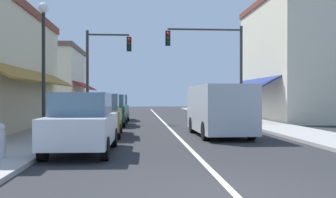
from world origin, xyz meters
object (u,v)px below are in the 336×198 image
parked_car_third_left (111,110)px  van_in_lane (219,109)px  parked_car_second_left (100,115)px  parked_car_far_left (116,108)px  fire_hydrant (1,141)px  traffic_signal_mast_arm (216,57)px  traffic_signal_left_corner (102,62)px  parked_car_nearest_left (83,123)px  street_lamp_left_near (43,49)px

parked_car_third_left → van_in_lane: bearing=-51.2°
parked_car_second_left → parked_car_far_left: same height
parked_car_third_left → fire_hydrant: parked_car_third_left is taller
parked_car_third_left → traffic_signal_mast_arm: 7.32m
traffic_signal_left_corner → parked_car_nearest_left: bearing=-87.1°
traffic_signal_mast_arm → parked_car_second_left: bearing=-130.6°
van_in_lane → fire_hydrant: bearing=-138.9°
traffic_signal_left_corner → street_lamp_left_near: traffic_signal_left_corner is taller
parked_car_far_left → street_lamp_left_near: 13.74m
traffic_signal_mast_arm → traffic_signal_left_corner: traffic_signal_mast_arm is taller
parked_car_third_left → van_in_lane: 7.96m
parked_car_second_left → traffic_signal_left_corner: (-0.69, 8.18, 2.91)m
fire_hydrant → traffic_signal_left_corner: bearing=85.6°
van_in_lane → parked_car_third_left: bearing=127.4°
street_lamp_left_near → parked_car_third_left: bearing=78.5°
traffic_signal_mast_arm → van_in_lane: bearing=-100.6°
parked_car_nearest_left → traffic_signal_mast_arm: 14.32m
parked_car_far_left → street_lamp_left_near: size_ratio=0.84×
parked_car_nearest_left → street_lamp_left_near: 3.74m
parked_car_far_left → traffic_signal_left_corner: traffic_signal_left_corner is taller
van_in_lane → traffic_signal_left_corner: 10.53m
van_in_lane → fire_hydrant: 9.16m
van_in_lane → fire_hydrant: size_ratio=5.99×
parked_car_third_left → street_lamp_left_near: 9.02m
parked_car_third_left → traffic_signal_mast_arm: bearing=14.0°
van_in_lane → traffic_signal_left_corner: bearing=122.8°
fire_hydrant → traffic_signal_mast_arm: bearing=59.4°
traffic_signal_left_corner → fire_hydrant: bearing=-94.4°
parked_car_second_left → parked_car_nearest_left: bearing=-91.3°
parked_car_second_left → street_lamp_left_near: bearing=-124.2°
van_in_lane → traffic_signal_mast_arm: size_ratio=0.86×
parked_car_second_left → van_in_lane: (4.97, -0.30, 0.27)m
traffic_signal_left_corner → street_lamp_left_near: 10.81m
parked_car_second_left → parked_car_third_left: bearing=88.7°
traffic_signal_left_corner → street_lamp_left_near: size_ratio=1.18×
traffic_signal_mast_arm → fire_hydrant: size_ratio=6.98×
parked_car_far_left → traffic_signal_left_corner: size_ratio=0.72×
parked_car_third_left → traffic_signal_mast_arm: traffic_signal_mast_arm is taller
parked_car_nearest_left → fire_hydrant: 2.38m
parked_car_far_left → van_in_lane: bearing=-67.8°
traffic_signal_mast_arm → traffic_signal_left_corner: 7.15m
parked_car_far_left → traffic_signal_mast_arm: traffic_signal_mast_arm is taller
parked_car_second_left → parked_car_third_left: same height
van_in_lane → street_lamp_left_near: street_lamp_left_near is taller
traffic_signal_mast_arm → street_lamp_left_near: 12.94m
parked_car_far_left → traffic_signal_mast_arm: 7.88m
parked_car_far_left → parked_car_third_left: bearing=-91.8°
parked_car_nearest_left → street_lamp_left_near: size_ratio=0.84×
parked_car_nearest_left → street_lamp_left_near: bearing=126.9°
parked_car_nearest_left → fire_hydrant: size_ratio=4.75×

